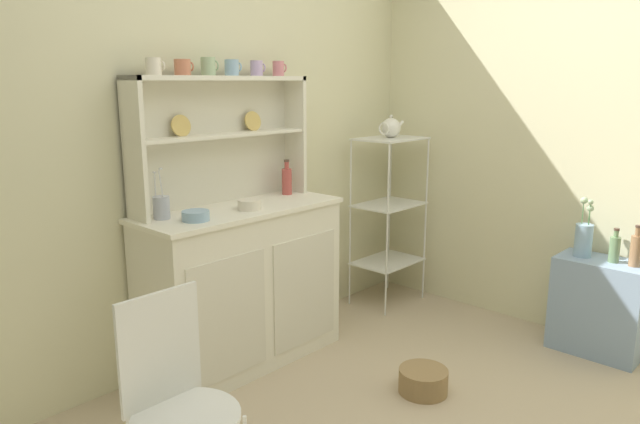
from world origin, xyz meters
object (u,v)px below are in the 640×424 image
side_shelf_blue (599,307)px  porcelain_teapot (391,128)px  bakers_rack (389,201)px  utensil_jar (161,207)px  floor_basket (423,381)px  oil_bottle (615,248)px  bowl_mixing_large (196,216)px  hutch_cabinet (243,284)px  jam_bottle (287,180)px  wire_chair (175,393)px  hutch_shelf_unit (218,130)px  vinegar_bottle (636,250)px  cup_cream_0 (154,66)px  flower_vase (584,237)px

side_shelf_blue → porcelain_teapot: (-0.17, 1.36, 0.95)m
bakers_rack → utensil_jar: bakers_rack is taller
floor_basket → oil_bottle: (1.06, -0.52, 0.57)m
floor_basket → bowl_mixing_large: bearing=130.8°
hutch_cabinet → bakers_rack: size_ratio=0.99×
jam_bottle → wire_chair: bearing=-147.2°
porcelain_teapot → hutch_cabinet: bearing=178.8°
hutch_shelf_unit → wire_chair: size_ratio=1.26×
wire_chair → vinegar_bottle: wire_chair is taller
bowl_mixing_large → cup_cream_0: bearing=106.4°
hutch_shelf_unit → oil_bottle: hutch_shelf_unit is taller
cup_cream_0 → utensil_jar: cup_cream_0 is taller
vinegar_bottle → cup_cream_0: bearing=138.0°
hutch_cabinet → flower_vase: bearing=-41.1°
floor_basket → cup_cream_0: size_ratio=2.86×
oil_bottle → cup_cream_0: bearing=139.8°
porcelain_teapot → cup_cream_0: bearing=174.9°
hutch_cabinet → hutch_shelf_unit: bearing=90.0°
floor_basket → bowl_mixing_large: (-0.73, 0.84, 0.84)m
jam_bottle → porcelain_teapot: bearing=-7.5°
bakers_rack → jam_bottle: 0.90m
hutch_shelf_unit → flower_vase: bearing=-44.6°
cup_cream_0 → vinegar_bottle: (1.85, -1.67, -0.95)m
cup_cream_0 → bakers_rack: bearing=-5.1°
utensil_jar → flower_vase: 2.33m
bowl_mixing_large → oil_bottle: size_ratio=0.68×
wire_chair → jam_bottle: 1.70m
wire_chair → oil_bottle: bearing=-21.8°
wire_chair → flower_vase: size_ratio=2.48×
oil_bottle → hutch_cabinet: bearing=135.3°
side_shelf_blue → jam_bottle: size_ratio=2.68×
bakers_rack → floor_basket: (-0.89, -0.89, -0.66)m
bakers_rack → jam_bottle: (-0.86, 0.11, 0.24)m
flower_vase → bakers_rack: bearing=97.9°
hutch_cabinet → wire_chair: 1.25m
hutch_cabinet → vinegar_bottle: size_ratio=5.03×
bakers_rack → utensil_jar: 1.72m
jam_bottle → flower_vase: jam_bottle is taller
floor_basket → porcelain_teapot: porcelain_teapot is taller
floor_basket → utensil_jar: utensil_jar is taller
jam_bottle → porcelain_teapot: size_ratio=0.92×
wire_chair → oil_bottle: size_ratio=4.40×
vinegar_bottle → utensil_jar: bearing=139.2°
hutch_cabinet → cup_cream_0: size_ratio=13.29×
bakers_rack → floor_basket: bearing=-135.1°
utensil_jar → wire_chair: bearing=-121.1°
floor_basket → wire_chair: bearing=175.3°
side_shelf_blue → porcelain_teapot: porcelain_teapot is taller
bakers_rack → porcelain_teapot: size_ratio=5.22×
bakers_rack → porcelain_teapot: bearing=180.0°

